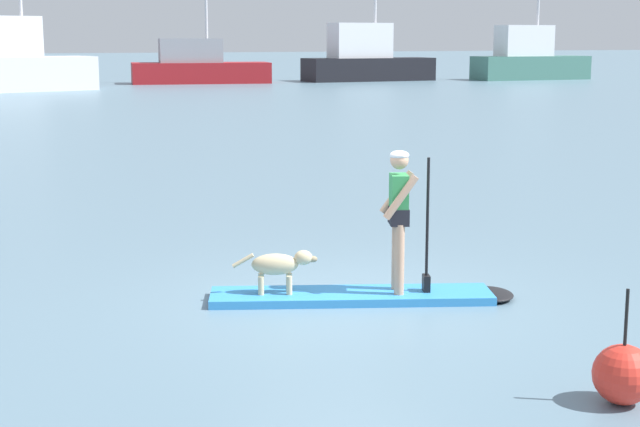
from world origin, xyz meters
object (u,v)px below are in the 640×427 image
paddleboard (370,296)px  moored_boat_far_port (13,63)px  moored_boat_port (366,60)px  dog (279,265)px  moored_boat_center (529,59)px  moored_boat_outer (198,66)px  marker_buoy (623,374)px  person_paddler (400,211)px

paddleboard → moored_boat_far_port: bearing=89.9°
moored_boat_far_port → moored_boat_port: moored_boat_far_port is taller
dog → moored_boat_center: (39.09, 52.08, 1.10)m
moored_boat_far_port → moored_boat_outer: bearing=24.7°
marker_buoy → paddleboard: bearing=98.6°
moored_boat_far_port → moored_boat_outer: 14.26m
moored_boat_center → marker_buoy: size_ratio=10.75×
moored_boat_outer → marker_buoy: (-12.49, -60.04, -0.92)m
dog → moored_boat_outer: moored_boat_outer is taller
person_paddler → paddleboard: bearing=160.6°
person_paddler → moored_boat_center: moored_boat_center is taller
moored_boat_port → person_paddler: bearing=-114.6°
person_paddler → marker_buoy: (0.26, -3.77, -0.83)m
person_paddler → moored_boat_outer: (12.74, 56.27, 0.09)m
marker_buoy → moored_boat_port: bearing=67.0°
paddleboard → moored_boat_port: size_ratio=0.38×
dog → moored_boat_outer: 57.55m
moored_boat_far_port → marker_buoy: size_ratio=11.36×
paddleboard → moored_boat_outer: moored_boat_outer is taller
moored_boat_center → person_paddler: bearing=-125.7°
moored_boat_far_port → moored_boat_center: 37.99m
dog → moored_boat_port: size_ratio=0.10×
person_paddler → marker_buoy: size_ratio=1.67×
moored_boat_far_port → person_paddler: bearing=-89.8°
moored_boat_far_port → moored_boat_port: bearing=11.0°
person_paddler → dog: bearing=160.6°
moored_boat_port → moored_boat_outer: bearing=175.5°
moored_boat_port → marker_buoy: (-25.01, -59.05, -1.30)m
moored_boat_outer → moored_boat_center: 25.25m
moored_boat_far_port → marker_buoy: bearing=-89.5°
moored_boat_center → marker_buoy: bearing=-123.6°
paddleboard → dog: (-1.04, 0.37, 0.40)m
person_paddler → dog: person_paddler is taller
paddleboard → moored_boat_port: bearing=65.1°
moored_boat_center → moored_boat_port: bearing=167.7°
marker_buoy → moored_boat_outer: bearing=78.3°
moored_boat_far_port → moored_boat_center: size_ratio=1.06×
person_paddler → moored_boat_center: (37.72, 52.56, 0.44)m
paddleboard → marker_buoy: marker_buoy is taller
dog → moored_boat_center: 65.12m
moored_boat_center → moored_boat_outer: bearing=171.6°
dog → moored_boat_far_port: 49.85m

